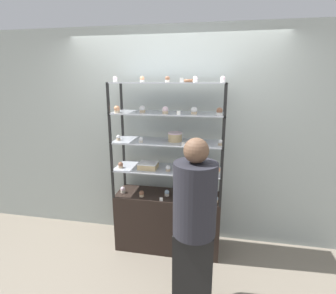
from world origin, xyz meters
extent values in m
plane|color=gray|center=(0.00, 0.00, 0.00)|extent=(20.00, 20.00, 0.00)
cube|color=#A8B2AD|center=(0.00, 0.35, 1.30)|extent=(8.00, 0.05, 2.60)
cube|color=black|center=(0.00, 0.00, 0.35)|extent=(1.22, 0.40, 0.69)
cube|color=black|center=(-0.60, 0.19, 0.85)|extent=(0.02, 0.02, 0.32)
cube|color=black|center=(0.60, 0.19, 0.85)|extent=(0.02, 0.02, 0.32)
cube|color=black|center=(-0.60, -0.19, 0.85)|extent=(0.02, 0.02, 0.32)
cube|color=black|center=(0.60, -0.19, 0.85)|extent=(0.02, 0.02, 0.32)
cube|color=#B7BCC6|center=(0.00, 0.00, 1.01)|extent=(1.22, 0.40, 0.01)
cube|color=black|center=(-0.60, 0.19, 1.17)|extent=(0.02, 0.02, 0.32)
cube|color=black|center=(0.60, 0.19, 1.17)|extent=(0.02, 0.02, 0.32)
cube|color=black|center=(-0.60, -0.19, 1.17)|extent=(0.02, 0.02, 0.32)
cube|color=black|center=(0.60, -0.19, 1.17)|extent=(0.02, 0.02, 0.32)
cube|color=#B7BCC6|center=(0.00, 0.00, 1.33)|extent=(1.22, 0.40, 0.01)
cube|color=black|center=(-0.60, 0.19, 1.49)|extent=(0.02, 0.02, 0.32)
cube|color=black|center=(0.60, 0.19, 1.49)|extent=(0.02, 0.02, 0.32)
cube|color=black|center=(-0.60, -0.19, 1.49)|extent=(0.02, 0.02, 0.32)
cube|color=black|center=(0.60, -0.19, 1.49)|extent=(0.02, 0.02, 0.32)
cube|color=#B7BCC6|center=(0.00, 0.00, 1.64)|extent=(1.22, 0.40, 0.01)
cube|color=black|center=(-0.60, 0.19, 1.81)|extent=(0.02, 0.02, 0.32)
cube|color=black|center=(0.60, 0.19, 1.81)|extent=(0.02, 0.02, 0.32)
cube|color=black|center=(-0.60, -0.19, 1.81)|extent=(0.02, 0.02, 0.32)
cube|color=black|center=(0.60, -0.19, 1.81)|extent=(0.02, 0.02, 0.32)
cube|color=#B7BCC6|center=(0.00, 0.00, 1.96)|extent=(1.22, 0.40, 0.01)
cylinder|color=#DBBC84|center=(0.07, 0.02, 1.37)|extent=(0.15, 0.15, 0.09)
cylinder|color=silver|center=(0.07, 0.02, 1.42)|extent=(0.16, 0.16, 0.02)
cube|color=#DBBC84|center=(-0.22, -0.03, 1.04)|extent=(0.21, 0.18, 0.06)
cube|color=white|center=(-0.22, -0.03, 1.08)|extent=(0.21, 0.18, 0.01)
cylinder|color=beige|center=(-0.54, -0.05, 0.71)|extent=(0.05, 0.05, 0.03)
sphere|color=silver|center=(-0.54, -0.05, 0.74)|extent=(0.06, 0.06, 0.06)
cylinder|color=#CCB28C|center=(-0.29, -0.11, 0.71)|extent=(0.05, 0.05, 0.03)
sphere|color=#8C5B42|center=(-0.29, -0.11, 0.74)|extent=(0.06, 0.06, 0.06)
cylinder|color=beige|center=(-0.01, -0.04, 0.71)|extent=(0.05, 0.05, 0.03)
sphere|color=silver|center=(-0.01, -0.04, 0.74)|extent=(0.06, 0.06, 0.06)
cylinder|color=white|center=(0.29, -0.06, 0.71)|extent=(0.05, 0.05, 0.03)
sphere|color=#E5996B|center=(0.29, -0.06, 0.74)|extent=(0.06, 0.06, 0.06)
cylinder|color=#CCB28C|center=(0.55, -0.10, 0.71)|extent=(0.05, 0.05, 0.03)
sphere|color=silver|center=(0.55, -0.10, 0.74)|extent=(0.06, 0.06, 0.06)
cube|color=white|center=(-0.04, -0.18, 0.71)|extent=(0.04, 0.00, 0.04)
cylinder|color=#CCB28C|center=(-0.54, -0.07, 1.02)|extent=(0.05, 0.05, 0.02)
sphere|color=#8C5B42|center=(-0.54, -0.07, 1.05)|extent=(0.06, 0.06, 0.06)
cylinder|color=#CCB28C|center=(0.01, -0.07, 1.02)|extent=(0.05, 0.05, 0.02)
sphere|color=white|center=(0.01, -0.07, 1.05)|extent=(0.06, 0.06, 0.06)
cylinder|color=beige|center=(0.56, -0.04, 1.02)|extent=(0.05, 0.05, 0.02)
sphere|color=#E5996B|center=(0.56, -0.04, 1.05)|extent=(0.06, 0.06, 0.06)
cube|color=white|center=(0.12, -0.18, 1.03)|extent=(0.04, 0.00, 0.04)
cylinder|color=#CCB28C|center=(-0.56, -0.05, 1.34)|extent=(0.04, 0.04, 0.03)
sphere|color=white|center=(-0.56, -0.05, 1.37)|extent=(0.05, 0.05, 0.05)
cylinder|color=beige|center=(-0.28, -0.11, 1.34)|extent=(0.04, 0.04, 0.03)
sphere|color=white|center=(-0.28, -0.11, 1.37)|extent=(0.05, 0.05, 0.05)
cylinder|color=white|center=(0.29, -0.09, 1.34)|extent=(0.04, 0.04, 0.03)
sphere|color=#E5996B|center=(0.29, -0.09, 1.37)|extent=(0.05, 0.05, 0.05)
cylinder|color=#CCB28C|center=(0.57, -0.07, 1.34)|extent=(0.04, 0.04, 0.03)
sphere|color=white|center=(0.57, -0.07, 1.37)|extent=(0.05, 0.05, 0.05)
cube|color=white|center=(0.20, -0.18, 1.35)|extent=(0.04, 0.00, 0.04)
cylinder|color=#CCB28C|center=(-0.54, -0.10, 1.66)|extent=(0.06, 0.06, 0.03)
sphere|color=#E5996B|center=(-0.54, -0.10, 1.69)|extent=(0.06, 0.06, 0.06)
cylinder|color=#CCB28C|center=(-0.27, -0.04, 1.66)|extent=(0.06, 0.06, 0.03)
sphere|color=white|center=(-0.27, -0.04, 1.69)|extent=(0.06, 0.06, 0.06)
cylinder|color=#CCB28C|center=(-0.01, -0.08, 1.66)|extent=(0.06, 0.06, 0.03)
sphere|color=silver|center=(-0.01, -0.08, 1.69)|extent=(0.06, 0.06, 0.06)
cylinder|color=#CCB28C|center=(0.29, -0.07, 1.66)|extent=(0.06, 0.06, 0.03)
sphere|color=white|center=(0.29, -0.07, 1.69)|extent=(0.06, 0.06, 0.06)
cylinder|color=white|center=(0.54, -0.09, 1.66)|extent=(0.06, 0.06, 0.03)
sphere|color=#8C5B42|center=(0.54, -0.09, 1.69)|extent=(0.06, 0.06, 0.06)
cube|color=white|center=(0.14, -0.18, 1.67)|extent=(0.04, 0.00, 0.04)
cylinder|color=white|center=(-0.56, -0.05, 1.98)|extent=(0.05, 0.05, 0.02)
sphere|color=silver|center=(-0.56, -0.05, 2.01)|extent=(0.05, 0.05, 0.05)
cylinder|color=white|center=(-0.27, -0.03, 1.98)|extent=(0.05, 0.05, 0.02)
sphere|color=#E5996B|center=(-0.27, -0.03, 2.01)|extent=(0.05, 0.05, 0.05)
cylinder|color=beige|center=(0.01, -0.10, 1.98)|extent=(0.05, 0.05, 0.02)
sphere|color=#8C5B42|center=(0.01, -0.10, 2.01)|extent=(0.05, 0.05, 0.05)
cylinder|color=white|center=(0.29, -0.04, 1.98)|extent=(0.05, 0.05, 0.02)
sphere|color=silver|center=(0.29, -0.04, 2.01)|extent=(0.05, 0.05, 0.05)
cylinder|color=white|center=(0.56, -0.08, 1.98)|extent=(0.05, 0.05, 0.02)
sphere|color=silver|center=(0.56, -0.08, 2.01)|extent=(0.05, 0.05, 0.05)
cube|color=white|center=(0.17, -0.18, 1.99)|extent=(0.04, 0.00, 0.04)
torus|color=brown|center=(0.22, 0.05, 1.99)|extent=(0.13, 0.13, 0.03)
cube|color=black|center=(0.38, -0.78, 0.36)|extent=(0.35, 0.19, 0.72)
cylinder|color=#26262D|center=(0.38, -0.78, 1.04)|extent=(0.36, 0.36, 0.63)
sphere|color=brown|center=(0.38, -0.78, 1.46)|extent=(0.20, 0.20, 0.20)
camera|label=1|loc=(0.53, -2.77, 2.00)|focal=28.00mm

